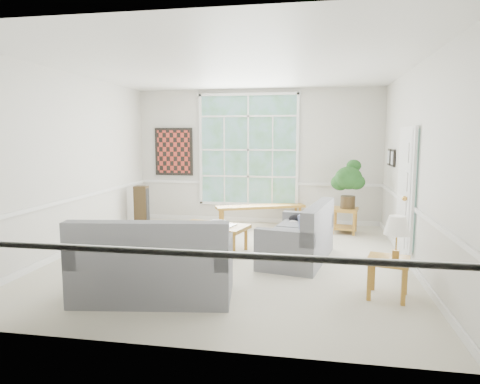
# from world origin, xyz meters

# --- Properties ---
(floor) EXTENTS (5.50, 6.00, 0.01)m
(floor) POSITION_xyz_m (0.00, 0.00, -0.01)
(floor) COLOR beige
(floor) RESTS_ON ground
(ceiling) EXTENTS (5.50, 6.00, 0.02)m
(ceiling) POSITION_xyz_m (0.00, 0.00, 3.00)
(ceiling) COLOR white
(ceiling) RESTS_ON ground
(wall_back) EXTENTS (5.50, 0.02, 3.00)m
(wall_back) POSITION_xyz_m (0.00, 3.00, 1.50)
(wall_back) COLOR silver
(wall_back) RESTS_ON ground
(wall_front) EXTENTS (5.50, 0.02, 3.00)m
(wall_front) POSITION_xyz_m (0.00, -3.00, 1.50)
(wall_front) COLOR silver
(wall_front) RESTS_ON ground
(wall_left) EXTENTS (0.02, 6.00, 3.00)m
(wall_left) POSITION_xyz_m (-2.75, 0.00, 1.50)
(wall_left) COLOR silver
(wall_left) RESTS_ON ground
(wall_right) EXTENTS (0.02, 6.00, 3.00)m
(wall_right) POSITION_xyz_m (2.75, 0.00, 1.50)
(wall_right) COLOR silver
(wall_right) RESTS_ON ground
(window_back) EXTENTS (2.30, 0.08, 2.40)m
(window_back) POSITION_xyz_m (-0.20, 2.96, 1.65)
(window_back) COLOR white
(window_back) RESTS_ON wall_back
(entry_door) EXTENTS (0.08, 0.90, 2.10)m
(entry_door) POSITION_xyz_m (2.71, 0.60, 1.05)
(entry_door) COLOR white
(entry_door) RESTS_ON floor
(door_sidelight) EXTENTS (0.08, 0.26, 1.90)m
(door_sidelight) POSITION_xyz_m (2.71, -0.03, 1.15)
(door_sidelight) COLOR white
(door_sidelight) RESTS_ON wall_right
(wall_art) EXTENTS (0.90, 0.06, 1.10)m
(wall_art) POSITION_xyz_m (-1.95, 2.95, 1.60)
(wall_art) COLOR maroon
(wall_art) RESTS_ON wall_back
(wall_frame_near) EXTENTS (0.04, 0.26, 0.32)m
(wall_frame_near) POSITION_xyz_m (2.71, 1.75, 1.55)
(wall_frame_near) COLOR black
(wall_frame_near) RESTS_ON wall_right
(wall_frame_far) EXTENTS (0.04, 0.26, 0.32)m
(wall_frame_far) POSITION_xyz_m (2.71, 2.15, 1.55)
(wall_frame_far) COLOR black
(wall_frame_far) RESTS_ON wall_right
(loveseat_right) EXTENTS (1.18, 1.82, 0.91)m
(loveseat_right) POSITION_xyz_m (1.04, 0.09, 0.45)
(loveseat_right) COLOR slate
(loveseat_right) RESTS_ON floor
(loveseat_front) EXTENTS (1.97, 1.22, 1.00)m
(loveseat_front) POSITION_xyz_m (-0.60, -1.80, 0.50)
(loveseat_front) COLOR slate
(loveseat_front) RESTS_ON floor
(coffee_table) EXTENTS (1.30, 0.92, 0.44)m
(coffee_table) POSITION_xyz_m (-0.42, 0.44, 0.22)
(coffee_table) COLOR #A97528
(coffee_table) RESTS_ON floor
(pewter_bowl) EXTENTS (0.37, 0.37, 0.07)m
(pewter_bowl) POSITION_xyz_m (-0.36, 0.51, 0.47)
(pewter_bowl) COLOR gray
(pewter_bowl) RESTS_ON coffee_table
(window_bench) EXTENTS (1.94, 1.12, 0.45)m
(window_bench) POSITION_xyz_m (0.14, 2.54, 0.23)
(window_bench) COLOR #A97528
(window_bench) RESTS_ON floor
(end_table) EXTENTS (0.59, 0.59, 0.51)m
(end_table) POSITION_xyz_m (1.91, 2.18, 0.25)
(end_table) COLOR #A97528
(end_table) RESTS_ON floor
(houseplant) EXTENTS (0.71, 0.71, 1.00)m
(houseplant) POSITION_xyz_m (1.96, 2.18, 1.01)
(houseplant) COLOR #1E4B1B
(houseplant) RESTS_ON end_table
(side_table) EXTENTS (0.58, 0.58, 0.49)m
(side_table) POSITION_xyz_m (2.19, -1.35, 0.24)
(side_table) COLOR #A97528
(side_table) RESTS_ON floor
(table_lamp) EXTENTS (0.42, 0.42, 0.53)m
(table_lamp) POSITION_xyz_m (2.26, -1.40, 0.75)
(table_lamp) COLOR white
(table_lamp) RESTS_ON side_table
(pet_bed) EXTENTS (0.50, 0.50, 0.12)m
(pet_bed) POSITION_xyz_m (-1.21, 2.17, 0.06)
(pet_bed) COLOR gray
(pet_bed) RESTS_ON floor
(floor_speaker) EXTENTS (0.29, 0.23, 0.89)m
(floor_speaker) POSITION_xyz_m (-2.40, 2.06, 0.44)
(floor_speaker) COLOR #362714
(floor_speaker) RESTS_ON floor
(cat) EXTENTS (0.41, 0.31, 0.18)m
(cat) POSITION_xyz_m (1.06, 0.69, 0.56)
(cat) COLOR black
(cat) RESTS_ON loveseat_right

